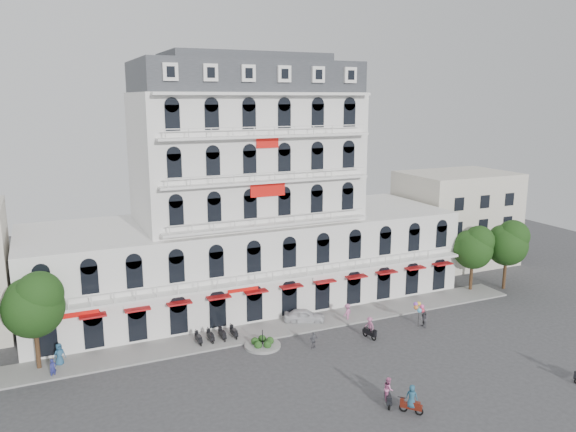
# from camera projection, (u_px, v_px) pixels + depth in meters

# --- Properties ---
(ground) EXTENTS (120.00, 120.00, 0.00)m
(ground) POSITION_uv_depth(u_px,v_px,m) (325.00, 370.00, 45.24)
(ground) COLOR #38383A
(ground) RESTS_ON ground
(sidewalk) EXTENTS (53.00, 4.00, 0.16)m
(sidewalk) POSITION_uv_depth(u_px,v_px,m) (280.00, 328.00, 53.26)
(sidewalk) COLOR gray
(sidewalk) RESTS_ON ground
(main_building) EXTENTS (45.00, 15.00, 25.80)m
(main_building) POSITION_uv_depth(u_px,v_px,m) (246.00, 209.00, 59.24)
(main_building) COLOR silver
(main_building) RESTS_ON ground
(flank_building_east) EXTENTS (14.00, 10.00, 12.00)m
(flank_building_east) POSITION_uv_depth(u_px,v_px,m) (456.00, 218.00, 73.88)
(flank_building_east) COLOR beige
(flank_building_east) RESTS_ON ground
(traffic_island) EXTENTS (3.20, 3.20, 1.60)m
(traffic_island) POSITION_uv_depth(u_px,v_px,m) (263.00, 344.00, 49.34)
(traffic_island) COLOR gray
(traffic_island) RESTS_ON ground
(parked_scooter_row) EXTENTS (4.40, 1.80, 1.10)m
(parked_scooter_row) POSITION_uv_depth(u_px,v_px,m) (217.00, 341.00, 50.55)
(parked_scooter_row) COLOR black
(parked_scooter_row) RESTS_ON ground
(tree_west_inner) EXTENTS (4.76, 4.76, 8.25)m
(tree_west_inner) POSITION_uv_depth(u_px,v_px,m) (34.00, 303.00, 44.12)
(tree_west_inner) COLOR #382314
(tree_west_inner) RESTS_ON ground
(tree_east_inner) EXTENTS (4.40, 4.37, 7.57)m
(tree_east_inner) POSITION_uv_depth(u_px,v_px,m) (474.00, 246.00, 62.72)
(tree_east_inner) COLOR #382314
(tree_east_inner) RESTS_ON ground
(tree_east_outer) EXTENTS (4.65, 4.65, 8.05)m
(tree_east_outer) POSITION_uv_depth(u_px,v_px,m) (508.00, 242.00, 63.36)
(tree_east_outer) COLOR #382314
(tree_east_outer) RESTS_ON ground
(parked_car) EXTENTS (4.25, 3.06, 1.34)m
(parked_car) POSITION_uv_depth(u_px,v_px,m) (304.00, 316.00, 54.69)
(parked_car) COLOR silver
(parked_car) RESTS_ON ground
(rider_southwest) EXTENTS (0.98, 1.58, 2.18)m
(rider_southwest) POSITION_uv_depth(u_px,v_px,m) (388.00, 391.00, 39.77)
(rider_southwest) COLOR black
(rider_southwest) RESTS_ON ground
(rider_east) EXTENTS (1.27, 1.35, 2.14)m
(rider_east) POSITION_uv_depth(u_px,v_px,m) (412.00, 399.00, 38.77)
(rider_east) COLOR maroon
(rider_east) RESTS_ON ground
(rider_center) EXTENTS (0.81, 1.69, 2.08)m
(rider_center) POSITION_uv_depth(u_px,v_px,m) (370.00, 327.00, 50.91)
(rider_center) COLOR black
(rider_center) RESTS_ON ground
(pedestrian_left) EXTENTS (1.11, 0.92, 1.94)m
(pedestrian_left) POSITION_uv_depth(u_px,v_px,m) (59.00, 355.00, 45.72)
(pedestrian_left) COLOR #265174
(pedestrian_left) RESTS_ON ground
(pedestrian_mid) EXTENTS (0.93, 0.50, 1.52)m
(pedestrian_mid) POSITION_uv_depth(u_px,v_px,m) (314.00, 340.00, 49.01)
(pedestrian_mid) COLOR slate
(pedestrian_mid) RESTS_ON ground
(pedestrian_right) EXTENTS (1.28, 1.06, 1.72)m
(pedestrian_right) POSITION_uv_depth(u_px,v_px,m) (347.00, 312.00, 55.02)
(pedestrian_right) COLOR #C16697
(pedestrian_right) RESTS_ON ground
(pedestrian_far) EXTENTS (0.68, 0.59, 1.56)m
(pedestrian_far) POSITION_uv_depth(u_px,v_px,m) (53.00, 368.00, 43.80)
(pedestrian_far) COLOR navy
(pedestrian_far) RESTS_ON ground
(balloon_vendor) EXTENTS (1.31, 1.25, 2.45)m
(balloon_vendor) POSITION_uv_depth(u_px,v_px,m) (422.00, 315.00, 53.36)
(balloon_vendor) COLOR #545259
(balloon_vendor) RESTS_ON ground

